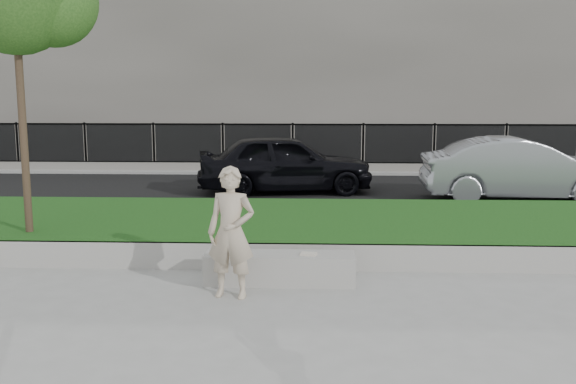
{
  "coord_description": "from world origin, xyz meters",
  "views": [
    {
      "loc": [
        0.1,
        -8.06,
        2.6
      ],
      "look_at": [
        -0.29,
        1.2,
        1.14
      ],
      "focal_mm": 40.0,
      "sensor_mm": 36.0,
      "label": 1
    }
  ],
  "objects_px": {
    "stone_bench": "(280,268)",
    "car_silver": "(520,170)",
    "car_dark": "(285,163)",
    "man": "(231,233)",
    "book": "(309,254)"
  },
  "relations": [
    {
      "from": "stone_bench",
      "to": "book",
      "type": "distance_m",
      "value": 0.45
    },
    {
      "from": "man",
      "to": "book",
      "type": "height_order",
      "value": "man"
    },
    {
      "from": "man",
      "to": "car_silver",
      "type": "xyz_separation_m",
      "value": [
        5.86,
        7.22,
        -0.05
      ]
    },
    {
      "from": "stone_bench",
      "to": "car_silver",
      "type": "relative_size",
      "value": 0.45
    },
    {
      "from": "stone_bench",
      "to": "car_dark",
      "type": "height_order",
      "value": "car_dark"
    },
    {
      "from": "car_dark",
      "to": "car_silver",
      "type": "xyz_separation_m",
      "value": [
        5.57,
        -1.07,
        -0.01
      ]
    },
    {
      "from": "book",
      "to": "car_silver",
      "type": "bearing_deg",
      "value": 63.41
    },
    {
      "from": "man",
      "to": "car_dark",
      "type": "bearing_deg",
      "value": 97.49
    },
    {
      "from": "book",
      "to": "car_silver",
      "type": "relative_size",
      "value": 0.05
    },
    {
      "from": "man",
      "to": "book",
      "type": "xyz_separation_m",
      "value": [
        0.97,
        0.55,
        -0.41
      ]
    },
    {
      "from": "book",
      "to": "car_silver",
      "type": "distance_m",
      "value": 8.28
    },
    {
      "from": "car_dark",
      "to": "car_silver",
      "type": "distance_m",
      "value": 5.67
    },
    {
      "from": "book",
      "to": "car_silver",
      "type": "height_order",
      "value": "car_silver"
    },
    {
      "from": "car_silver",
      "to": "man",
      "type": "bearing_deg",
      "value": 143.14
    },
    {
      "from": "stone_bench",
      "to": "car_dark",
      "type": "xyz_separation_m",
      "value": [
        -0.29,
        7.69,
        0.58
      ]
    }
  ]
}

